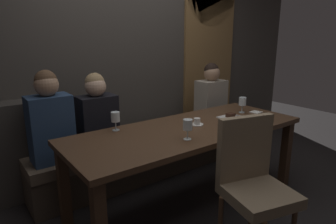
# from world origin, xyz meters

# --- Properties ---
(ground) EXTENTS (9.00, 9.00, 0.00)m
(ground) POSITION_xyz_m (0.00, 0.00, 0.00)
(ground) COLOR black
(back_wall_tiled) EXTENTS (6.00, 0.12, 3.00)m
(back_wall_tiled) POSITION_xyz_m (0.00, 1.22, 1.50)
(back_wall_tiled) COLOR #423D38
(back_wall_tiled) RESTS_ON ground
(arched_door) EXTENTS (0.90, 0.05, 2.55)m
(arched_door) POSITION_xyz_m (1.35, 1.15, 1.36)
(arched_door) COLOR olive
(arched_door) RESTS_ON ground
(dining_table) EXTENTS (2.20, 0.84, 0.74)m
(dining_table) POSITION_xyz_m (0.00, 0.00, 0.65)
(dining_table) COLOR #412B1C
(dining_table) RESTS_ON ground
(banquette_bench) EXTENTS (2.50, 0.44, 0.45)m
(banquette_bench) POSITION_xyz_m (0.00, 0.70, 0.23)
(banquette_bench) COLOR #40352A
(banquette_bench) RESTS_ON ground
(chair_near_side) EXTENTS (0.54, 0.54, 0.98)m
(chair_near_side) POSITION_xyz_m (-0.02, -0.72, 0.56)
(chair_near_side) COLOR #4C3321
(chair_near_side) RESTS_ON ground
(diner_redhead) EXTENTS (0.36, 0.24, 0.81)m
(diner_redhead) POSITION_xyz_m (-1.00, 0.68, 0.83)
(diner_redhead) COLOR navy
(diner_redhead) RESTS_ON banquette_bench
(diner_bearded) EXTENTS (0.36, 0.24, 0.75)m
(diner_bearded) POSITION_xyz_m (-0.55, 0.73, 0.80)
(diner_bearded) COLOR black
(diner_bearded) RESTS_ON banquette_bench
(diner_far_end) EXTENTS (0.36, 0.24, 0.76)m
(diner_far_end) POSITION_xyz_m (0.97, 0.70, 0.81)
(diner_far_end) COLOR #9E9384
(diner_far_end) RESTS_ON banquette_bench
(wine_glass_far_left) EXTENTS (0.08, 0.08, 0.16)m
(wine_glass_far_left) POSITION_xyz_m (-0.55, 0.32, 0.85)
(wine_glass_far_left) COLOR silver
(wine_glass_far_left) RESTS_ON dining_table
(wine_glass_center_back) EXTENTS (0.08, 0.08, 0.16)m
(wine_glass_center_back) POSITION_xyz_m (0.81, 0.07, 0.85)
(wine_glass_center_back) COLOR silver
(wine_glass_center_back) RESTS_ON dining_table
(wine_glass_far_right) EXTENTS (0.08, 0.08, 0.16)m
(wine_glass_far_right) POSITION_xyz_m (-0.20, -0.22, 0.85)
(wine_glass_far_right) COLOR silver
(wine_glass_far_right) RESTS_ON dining_table
(espresso_cup) EXTENTS (0.12, 0.12, 0.06)m
(espresso_cup) POSITION_xyz_m (0.12, 0.02, 0.77)
(espresso_cup) COLOR white
(espresso_cup) RESTS_ON dining_table
(dessert_plate) EXTENTS (0.19, 0.19, 0.05)m
(dessert_plate) POSITION_xyz_m (0.53, -0.01, 0.75)
(dessert_plate) COLOR white
(dessert_plate) RESTS_ON dining_table
(fork_on_table) EXTENTS (0.06, 0.17, 0.01)m
(fork_on_table) POSITION_xyz_m (0.67, -0.00, 0.74)
(fork_on_table) COLOR silver
(fork_on_table) RESTS_ON dining_table
(folded_napkin) EXTENTS (0.12, 0.11, 0.01)m
(folded_napkin) POSITION_xyz_m (0.92, -0.02, 0.74)
(folded_napkin) COLOR silver
(folded_napkin) RESTS_ON dining_table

